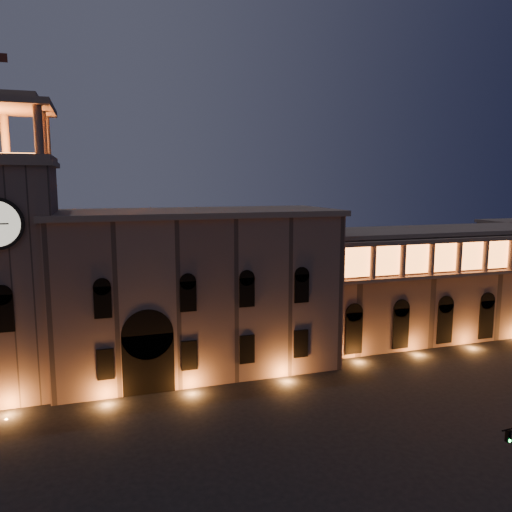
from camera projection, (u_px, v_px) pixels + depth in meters
name	position (u px, v px, depth m)	size (l,w,h in m)	color
ground	(284.00, 467.00, 36.26)	(160.00, 160.00, 0.00)	black
government_building	(196.00, 290.00, 55.01)	(30.80, 12.80, 17.60)	#795D4F
clock_tower	(8.00, 267.00, 47.98)	(9.80, 9.80, 32.40)	#795D4F
colonnade_wing	(442.00, 281.00, 67.42)	(40.60, 11.50, 14.50)	brown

